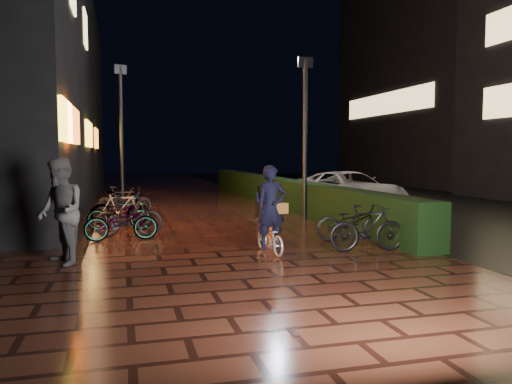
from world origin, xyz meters
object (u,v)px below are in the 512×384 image
object	(u,v)px
van	(349,190)
traffic_barrier	(272,211)
bystander_person	(60,211)
cyclist	(271,221)
cart_assembly	(263,199)

from	to	relation	value
van	traffic_barrier	world-z (taller)	van
bystander_person	traffic_barrier	bearing A→B (deg)	102.70
cyclist	van	bearing A→B (deg)	54.66
cyclist	cart_assembly	xyz separation A→B (m)	(1.56, 6.10, -0.14)
traffic_barrier	bystander_person	bearing A→B (deg)	-142.93
cart_assembly	van	bearing A→B (deg)	13.23
cyclist	traffic_barrier	distance (m)	3.83
traffic_barrier	cart_assembly	xyz separation A→B (m)	(0.43, 2.45, 0.12)
van	cyclist	size ratio (longest dim) A/B	2.75
bystander_person	cyclist	xyz separation A→B (m)	(3.74, 0.02, -0.30)
bystander_person	cyclist	world-z (taller)	bystander_person
traffic_barrier	van	bearing A→B (deg)	40.76
traffic_barrier	cyclist	bearing A→B (deg)	-107.20
traffic_barrier	cart_assembly	world-z (taller)	cart_assembly
van	cyclist	xyz separation A→B (m)	(-4.88, -6.89, -0.02)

